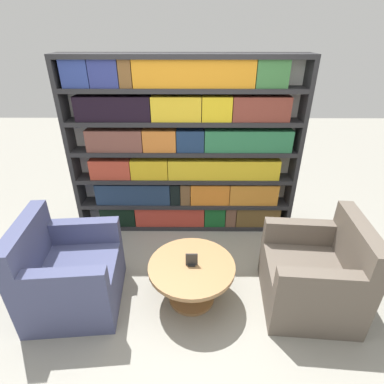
# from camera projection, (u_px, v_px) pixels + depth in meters

# --- Properties ---
(ground_plane) EXTENTS (14.00, 14.00, 0.00)m
(ground_plane) POSITION_uv_depth(u_px,v_px,m) (181.00, 313.00, 2.81)
(ground_plane) COLOR gray
(bookshelf) EXTENTS (2.71, 0.30, 2.13)m
(bookshelf) POSITION_uv_depth(u_px,v_px,m) (185.00, 151.00, 3.58)
(bookshelf) COLOR silver
(bookshelf) RESTS_ON ground_plane
(armchair_left) EXTENTS (0.87, 0.89, 0.91)m
(armchair_left) POSITION_uv_depth(u_px,v_px,m) (70.00, 276.00, 2.79)
(armchair_left) COLOR #42476B
(armchair_left) RESTS_ON ground_plane
(armchair_right) EXTENTS (0.86, 0.88, 0.91)m
(armchair_right) POSITION_uv_depth(u_px,v_px,m) (314.00, 277.00, 2.77)
(armchair_right) COLOR brown
(armchair_right) RESTS_ON ground_plane
(coffee_table) EXTENTS (0.81, 0.81, 0.43)m
(coffee_table) POSITION_uv_depth(u_px,v_px,m) (192.00, 275.00, 2.82)
(coffee_table) COLOR olive
(coffee_table) RESTS_ON ground_plane
(table_sign) EXTENTS (0.11, 0.06, 0.13)m
(table_sign) POSITION_uv_depth(u_px,v_px,m) (192.00, 260.00, 2.73)
(table_sign) COLOR black
(table_sign) RESTS_ON coffee_table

